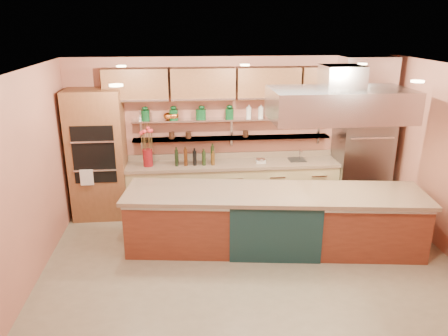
{
  "coord_description": "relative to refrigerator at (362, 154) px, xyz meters",
  "views": [
    {
      "loc": [
        -0.93,
        -5.34,
        3.39
      ],
      "look_at": [
        -0.33,
        1.0,
        1.24
      ],
      "focal_mm": 35.0,
      "sensor_mm": 36.0,
      "label": 1
    }
  ],
  "objects": [
    {
      "name": "floor",
      "position": [
        -2.35,
        -2.14,
        -1.06
      ],
      "size": [
        6.0,
        5.0,
        0.02
      ],
      "primitive_type": "cube",
      "color": "gray",
      "rests_on": "ground"
    },
    {
      "name": "ceiling",
      "position": [
        -2.35,
        -2.14,
        1.75
      ],
      "size": [
        6.0,
        5.0,
        0.02
      ],
      "primitive_type": "cube",
      "color": "black",
      "rests_on": "wall_back"
    },
    {
      "name": "wall_back",
      "position": [
        -2.35,
        0.36,
        0.35
      ],
      "size": [
        6.0,
        0.04,
        2.8
      ],
      "primitive_type": "cube",
      "color": "#B66D56",
      "rests_on": "floor"
    },
    {
      "name": "wall_front",
      "position": [
        -2.35,
        -4.64,
        0.35
      ],
      "size": [
        6.0,
        0.04,
        2.8
      ],
      "primitive_type": "cube",
      "color": "#B66D56",
      "rests_on": "floor"
    },
    {
      "name": "wall_left",
      "position": [
        -5.35,
        -2.14,
        0.35
      ],
      "size": [
        0.04,
        5.0,
        2.8
      ],
      "primitive_type": "cube",
      "color": "#B66D56",
      "rests_on": "floor"
    },
    {
      "name": "oven_stack",
      "position": [
        -4.8,
        0.04,
        0.1
      ],
      "size": [
        0.95,
        0.64,
        2.3
      ],
      "primitive_type": "cube",
      "color": "brown",
      "rests_on": "floor"
    },
    {
      "name": "refrigerator",
      "position": [
        0.0,
        0.0,
        0.0
      ],
      "size": [
        0.95,
        0.72,
        2.1
      ],
      "primitive_type": "cube",
      "color": "slate",
      "rests_on": "floor"
    },
    {
      "name": "back_counter",
      "position": [
        -2.4,
        0.06,
        -0.58
      ],
      "size": [
        3.84,
        0.64,
        0.93
      ],
      "primitive_type": "cube",
      "color": "tan",
      "rests_on": "floor"
    },
    {
      "name": "wall_shelf_lower",
      "position": [
        -2.4,
        0.23,
        0.3
      ],
      "size": [
        3.6,
        0.26,
        0.03
      ],
      "primitive_type": "cube",
      "color": "silver",
      "rests_on": "wall_back"
    },
    {
      "name": "wall_shelf_upper",
      "position": [
        -2.4,
        0.23,
        0.65
      ],
      "size": [
        3.6,
        0.26,
        0.03
      ],
      "primitive_type": "cube",
      "color": "silver",
      "rests_on": "wall_back"
    },
    {
      "name": "upper_cabinets",
      "position": [
        -2.35,
        0.18,
        1.3
      ],
      "size": [
        4.6,
        0.36,
        0.55
      ],
      "primitive_type": "cube",
      "color": "brown",
      "rests_on": "wall_back"
    },
    {
      "name": "range_hood",
      "position": [
        -1.04,
        -1.43,
        1.2
      ],
      "size": [
        2.0,
        1.0,
        0.45
      ],
      "primitive_type": "cube",
      "color": "silver",
      "rests_on": "ceiling"
    },
    {
      "name": "ceiling_downlights",
      "position": [
        -2.35,
        -1.94,
        1.72
      ],
      "size": [
        4.0,
        2.8,
        0.02
      ],
      "primitive_type": "cube",
      "color": "#FFE5A5",
      "rests_on": "ceiling"
    },
    {
      "name": "island",
      "position": [
        -1.94,
        -1.43,
        -0.58
      ],
      "size": [
        4.55,
        1.53,
        0.93
      ],
      "primitive_type": "cube",
      "rotation": [
        0.0,
        0.0,
        -0.13
      ],
      "color": "brown",
      "rests_on": "floor"
    },
    {
      "name": "flower_vase",
      "position": [
        -3.93,
        0.01,
        0.03
      ],
      "size": [
        0.22,
        0.22,
        0.31
      ],
      "primitive_type": "cylinder",
      "rotation": [
        0.0,
        0.0,
        0.37
      ],
      "color": "maroon",
      "rests_on": "back_counter"
    },
    {
      "name": "oil_bottle_cluster",
      "position": [
        -3.1,
        0.01,
        0.0
      ],
      "size": [
        0.79,
        0.5,
        0.25
      ],
      "primitive_type": "cube",
      "rotation": [
        0.0,
        0.0,
        0.4
      ],
      "color": "black",
      "rests_on": "back_counter"
    },
    {
      "name": "kitchen_scale",
      "position": [
        -1.9,
        0.01,
        -0.07
      ],
      "size": [
        0.18,
        0.15,
        0.1
      ],
      "primitive_type": "cube",
      "rotation": [
        0.0,
        0.0,
        0.11
      ],
      "color": "beige",
      "rests_on": "back_counter"
    },
    {
      "name": "bar_faucet",
      "position": [
        -1.15,
        0.11,
        -0.02
      ],
      "size": [
        0.03,
        0.03,
        0.2
      ],
      "primitive_type": "cylinder",
      "rotation": [
        0.0,
        0.0,
        0.15
      ],
      "color": "silver",
      "rests_on": "back_counter"
    },
    {
      "name": "copper_kettle",
      "position": [
        -3.55,
        0.23,
        0.73
      ],
      "size": [
        0.21,
        0.21,
        0.13
      ],
      "primitive_type": "ellipsoid",
      "rotation": [
        0.0,
        0.0,
        -0.35
      ],
      "color": "orange",
      "rests_on": "wall_shelf_upper"
    },
    {
      "name": "green_canister",
      "position": [
        -2.99,
        0.23,
        0.75
      ],
      "size": [
        0.19,
        0.19,
        0.18
      ],
      "primitive_type": "cylinder",
      "rotation": [
        0.0,
        0.0,
        -0.44
      ],
      "color": "#0D401C",
      "rests_on": "wall_shelf_upper"
    }
  ]
}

